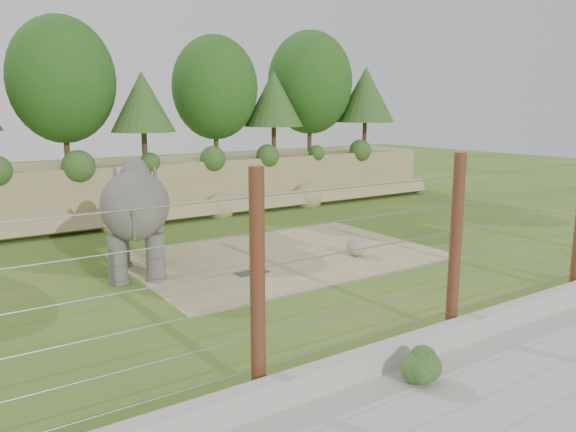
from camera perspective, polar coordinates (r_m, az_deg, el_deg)
ground at (r=16.34m, az=3.95°, el=-6.63°), size 90.00×90.00×0.00m
back_embankment at (r=26.96m, az=-11.87°, el=8.68°), size 30.00×5.52×8.77m
dirt_patch at (r=18.96m, az=-0.44°, el=-4.08°), size 10.00×7.00×0.02m
drain_grate at (r=17.09m, az=-3.78°, el=-5.71°), size 1.00×0.60×0.03m
elephant at (r=17.27m, az=-15.20°, el=-0.45°), size 3.03×4.38×3.26m
stone_ball at (r=19.02m, az=6.90°, el=-3.07°), size 0.66×0.66×0.66m
retaining_wall at (r=12.93m, az=17.95°, el=-10.83°), size 26.00×0.35×0.50m
walkway at (r=12.02m, az=25.61°, el=-14.38°), size 26.00×4.00×0.01m
barrier_fence at (r=12.70m, az=16.65°, el=-2.85°), size 20.26×0.26×4.00m
walkway_shrub at (r=10.84m, az=13.81°, el=-14.61°), size 0.60×0.60×0.60m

